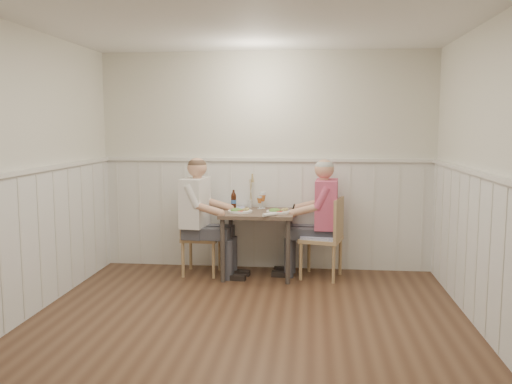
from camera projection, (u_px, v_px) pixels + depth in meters
ground_plane at (242, 337)px, 4.45m from camera, size 4.50×4.50×0.00m
room_shell at (242, 152)px, 4.26m from camera, size 4.04×4.54×2.60m
wainscot at (252, 238)px, 5.04m from camera, size 4.00×4.49×1.34m
dining_table at (258, 221)px, 6.19m from camera, size 0.82×0.70×0.75m
chair_right at (326, 235)px, 6.11m from camera, size 0.53×0.53×0.92m
chair_left at (197, 234)px, 6.30m from camera, size 0.42×0.42×0.88m
man_in_pink at (322, 227)px, 6.16m from camera, size 0.65×0.46×1.37m
diner_cream at (199, 226)px, 6.21m from camera, size 0.68×0.47×1.39m
plate_man at (278, 210)px, 6.11m from camera, size 0.29×0.29×0.07m
plate_diner at (239, 210)px, 6.13m from camera, size 0.28×0.28×0.07m
beer_glass_a at (262, 197)px, 6.39m from camera, size 0.08×0.08×0.20m
beer_glass_b at (260, 200)px, 6.37m from camera, size 0.06×0.06×0.16m
beer_bottle at (234, 200)px, 6.36m from camera, size 0.06×0.06×0.23m
rolled_napkin at (270, 215)px, 5.85m from camera, size 0.16×0.15×0.04m
grass_vase at (250, 192)px, 6.46m from camera, size 0.05×0.05×0.43m
gingham_mat at (234, 208)px, 6.44m from camera, size 0.32×0.29×0.01m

